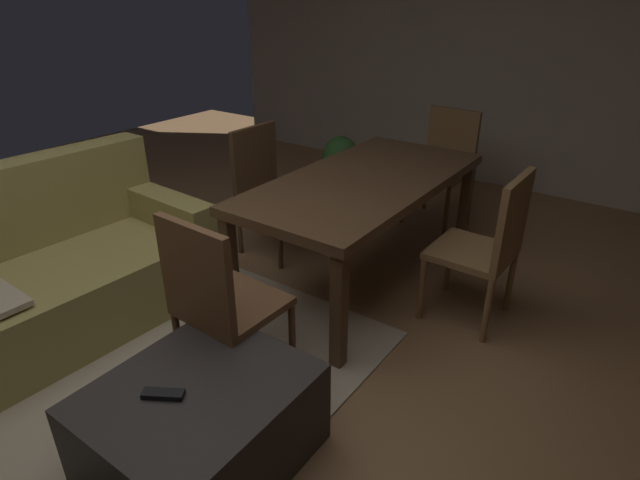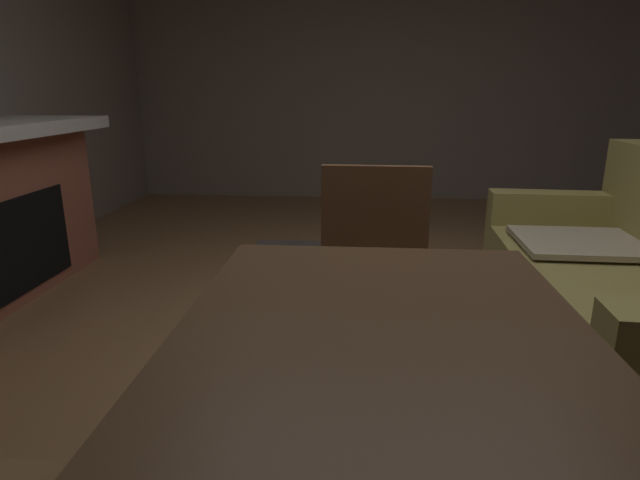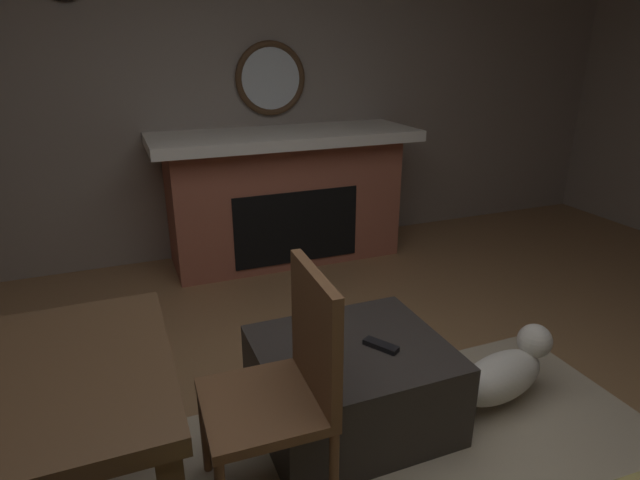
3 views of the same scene
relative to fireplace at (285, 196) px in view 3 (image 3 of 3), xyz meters
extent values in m
cube|color=gray|center=(0.58, -0.38, 0.90)|extent=(8.33, 0.12, 2.86)
cube|color=#9E5642|center=(0.00, -0.02, -0.05)|extent=(1.78, 0.60, 0.96)
cube|color=black|center=(0.00, 0.24, -0.18)|extent=(0.98, 0.10, 0.56)
cube|color=white|center=(0.00, 0.03, 0.47)|extent=(2.02, 0.76, 0.08)
torus|color=#4C331E|center=(0.00, -0.29, 0.87)|extent=(0.57, 0.05, 0.57)
cylinder|color=silver|center=(0.00, -0.29, 0.87)|extent=(0.48, 0.01, 0.48)
cube|color=#2D2826|center=(0.36, 2.03, -0.32)|extent=(0.83, 0.72, 0.41)
cube|color=black|center=(0.24, 2.09, -0.11)|extent=(0.13, 0.16, 0.02)
cube|color=#513823|center=(1.20, 1.91, -0.19)|extent=(0.07, 0.07, 0.68)
cylinder|color=brown|center=(1.85, 1.36, -0.32)|extent=(0.04, 0.04, 0.41)
cube|color=brown|center=(0.84, 2.29, -0.10)|extent=(0.45, 0.45, 0.04)
cube|color=brown|center=(0.64, 2.30, 0.16)|extent=(0.05, 0.44, 0.48)
cylinder|color=brown|center=(1.03, 2.09, -0.32)|extent=(0.04, 0.04, 0.41)
cylinder|color=brown|center=(0.64, 2.50, -0.32)|extent=(0.04, 0.04, 0.41)
cylinder|color=brown|center=(0.63, 2.10, -0.32)|extent=(0.04, 0.04, 0.41)
ellipsoid|color=silver|center=(-0.36, 2.19, -0.36)|extent=(0.55, 0.32, 0.23)
sphere|color=silver|center=(-0.59, 2.15, -0.24)|extent=(0.17, 0.17, 0.17)
camera|label=1|loc=(-0.63, 0.73, 1.29)|focal=28.80mm
camera|label=2|loc=(2.74, 2.24, 0.70)|focal=29.48mm
camera|label=3|loc=(1.22, 3.82, 1.14)|focal=29.22mm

